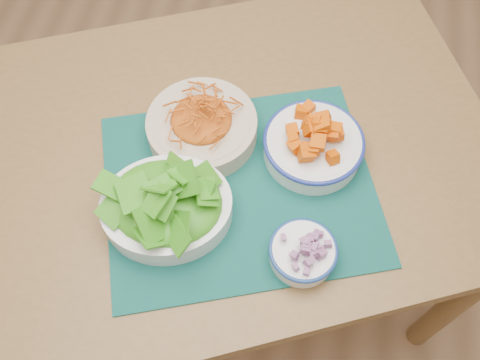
{
  "coord_description": "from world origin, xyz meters",
  "views": [
    {
      "loc": [
        0.06,
        -0.24,
        1.68
      ],
      "look_at": [
        -0.03,
        0.26,
        0.78
      ],
      "focal_mm": 40.0,
      "sensor_mm": 36.0,
      "label": 1
    }
  ],
  "objects_px": {
    "squash_bowl": "(314,140)",
    "onion_bowl": "(303,251)",
    "table": "(210,175)",
    "carrot_bowl": "(202,124)",
    "lettuce_bowl": "(165,202)",
    "placemat": "(240,188)"
  },
  "relations": [
    {
      "from": "squash_bowl",
      "to": "onion_bowl",
      "type": "height_order",
      "value": "squash_bowl"
    },
    {
      "from": "table",
      "to": "carrot_bowl",
      "type": "relative_size",
      "value": 6.05
    },
    {
      "from": "carrot_bowl",
      "to": "table",
      "type": "bearing_deg",
      "value": -65.18
    },
    {
      "from": "table",
      "to": "onion_bowl",
      "type": "bearing_deg",
      "value": -66.65
    },
    {
      "from": "table",
      "to": "carrot_bowl",
      "type": "bearing_deg",
      "value": 90.52
    },
    {
      "from": "table",
      "to": "squash_bowl",
      "type": "relative_size",
      "value": 6.66
    },
    {
      "from": "table",
      "to": "lettuce_bowl",
      "type": "distance_m",
      "value": 0.23
    },
    {
      "from": "squash_bowl",
      "to": "onion_bowl",
      "type": "bearing_deg",
      "value": -88.35
    },
    {
      "from": "lettuce_bowl",
      "to": "onion_bowl",
      "type": "relative_size",
      "value": 2.3
    },
    {
      "from": "carrot_bowl",
      "to": "onion_bowl",
      "type": "height_order",
      "value": "carrot_bowl"
    },
    {
      "from": "placemat",
      "to": "onion_bowl",
      "type": "relative_size",
      "value": 4.12
    },
    {
      "from": "placemat",
      "to": "squash_bowl",
      "type": "bearing_deg",
      "value": 18.69
    },
    {
      "from": "carrot_bowl",
      "to": "squash_bowl",
      "type": "distance_m",
      "value": 0.23
    },
    {
      "from": "table",
      "to": "carrot_bowl",
      "type": "distance_m",
      "value": 0.15
    },
    {
      "from": "table",
      "to": "placemat",
      "type": "height_order",
      "value": "placemat"
    },
    {
      "from": "onion_bowl",
      "to": "squash_bowl",
      "type": "bearing_deg",
      "value": 91.65
    },
    {
      "from": "squash_bowl",
      "to": "lettuce_bowl",
      "type": "distance_m",
      "value": 0.32
    },
    {
      "from": "carrot_bowl",
      "to": "onion_bowl",
      "type": "distance_m",
      "value": 0.33
    },
    {
      "from": "onion_bowl",
      "to": "table",
      "type": "bearing_deg",
      "value": 137.65
    },
    {
      "from": "squash_bowl",
      "to": "onion_bowl",
      "type": "distance_m",
      "value": 0.23
    },
    {
      "from": "squash_bowl",
      "to": "carrot_bowl",
      "type": "bearing_deg",
      "value": 178.46
    },
    {
      "from": "squash_bowl",
      "to": "placemat",
      "type": "bearing_deg",
      "value": -141.4
    }
  ]
}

